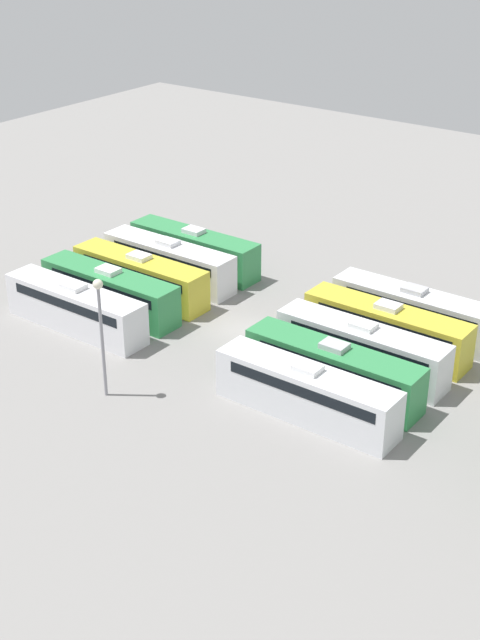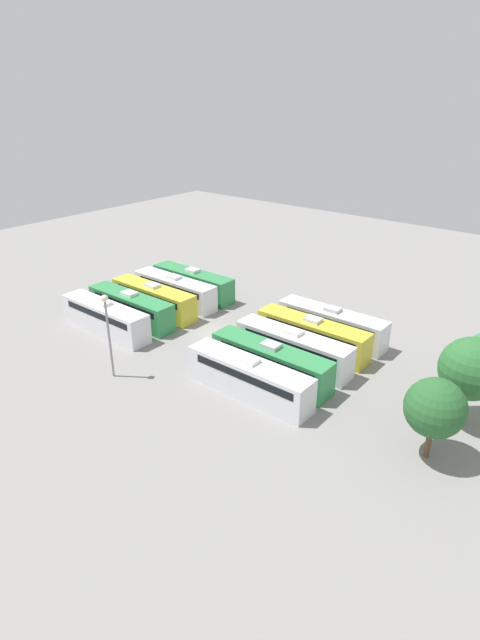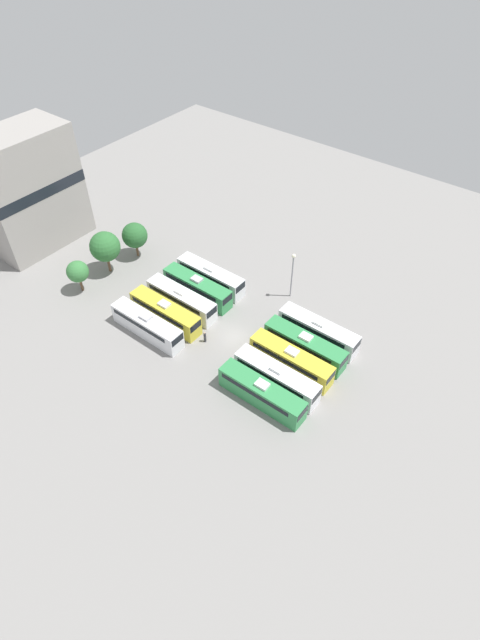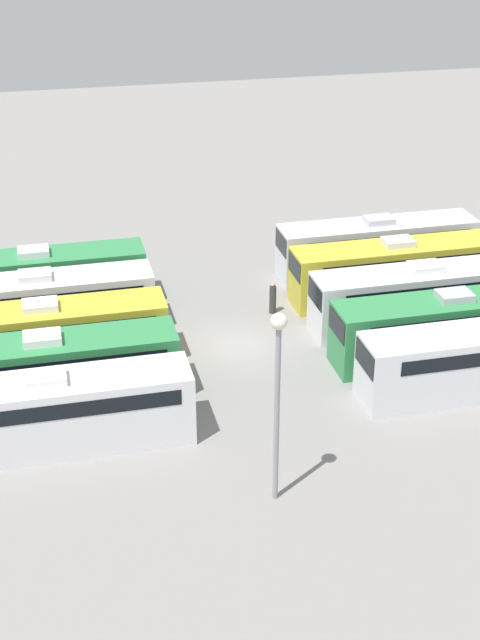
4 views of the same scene
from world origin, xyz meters
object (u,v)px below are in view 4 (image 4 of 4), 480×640
object	(u,v)px
bus_6	(396,269)
bus_7	(423,295)
bus_4	(51,412)
worker_person	(273,299)
bus_3	(47,370)
light_pole	(278,377)
bus_0	(37,279)
bus_5	(377,246)
bus_8	(452,325)
bus_1	(39,304)
bus_2	(44,336)

from	to	relation	value
bus_6	bus_7	size ratio (longest dim) A/B	1.00
bus_4	bus_7	distance (m)	20.02
bus_7	worker_person	bearing A→B (deg)	-113.53
bus_4	worker_person	world-z (taller)	bus_4
bus_3	bus_4	xyz separation A→B (m)	(3.40, 0.02, 0.00)
bus_7	light_pole	xyz separation A→B (m)	(11.89, -11.01, 3.56)
bus_4	worker_person	bearing A→B (deg)	129.36
bus_4	bus_6	bearing A→B (deg)	118.06
worker_person	light_pole	size ratio (longest dim) A/B	0.23
bus_3	bus_0	bearing A→B (deg)	-179.41
bus_5	bus_7	xyz separation A→B (m)	(6.75, -0.15, 0.00)
bus_5	light_pole	xyz separation A→B (m)	(18.64, -11.16, 3.56)
worker_person	bus_0	bearing A→B (deg)	-106.08
bus_0	bus_6	size ratio (longest dim) A/B	1.00
bus_8	light_pole	xyz separation A→B (m)	(8.48, -10.97, 3.56)
bus_5	bus_6	bearing A→B (deg)	-3.55
bus_4	bus_5	bearing A→B (deg)	125.11
bus_1	bus_6	bearing A→B (deg)	89.93
bus_4	bus_6	xyz separation A→B (m)	(-10.04, 18.84, 0.00)
bus_0	bus_7	world-z (taller)	same
bus_3	bus_4	world-z (taller)	same
bus_1	bus_5	distance (m)	19.46
worker_person	bus_2	bearing A→B (deg)	-75.37
bus_8	worker_person	distance (m)	9.59
bus_4	bus_8	bearing A→B (deg)	99.71
bus_7	light_pole	bearing A→B (deg)	-42.79
bus_0	worker_person	bearing A→B (deg)	73.92
bus_0	bus_5	size ratio (longest dim) A/B	1.00
bus_1	worker_person	bearing A→B (deg)	88.32
bus_3	worker_person	world-z (taller)	bus_3
bus_7	worker_person	distance (m)	7.74
bus_5	bus_6	distance (m)	3.36
bus_7	worker_person	size ratio (longest dim) A/B	6.53
bus_0	bus_4	bearing A→B (deg)	0.50
bus_8	bus_3	bearing A→B (deg)	-90.52
bus_0	bus_2	world-z (taller)	same
bus_6	light_pole	size ratio (longest dim) A/B	1.48
bus_8	bus_0	bearing A→B (deg)	-117.63
bus_3	bus_6	distance (m)	19.99
bus_4	light_pole	world-z (taller)	light_pole
bus_2	bus_7	size ratio (longest dim) A/B	1.00
bus_1	light_pole	world-z (taller)	light_pole
bus_4	bus_0	bearing A→B (deg)	-179.50
bus_2	bus_8	bearing A→B (deg)	79.79
bus_0	bus_8	bearing A→B (deg)	62.37
bus_0	light_pole	size ratio (longest dim) A/B	1.48
bus_1	bus_4	world-z (taller)	same
light_pole	bus_6	bearing A→B (deg)	144.39
bus_5	light_pole	bearing A→B (deg)	-30.91
bus_4	bus_5	distance (m)	23.28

